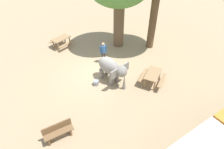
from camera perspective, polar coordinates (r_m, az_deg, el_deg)
The scene contains 7 objects.
ground_plane at distance 13.03m, azimuth -3.96°, elevation 0.41°, with size 60.00×60.00×0.00m, color tan.
elephant at distance 11.74m, azimuth -0.12°, elevation 1.94°, with size 1.57×2.33×1.60m.
person_handler at distance 13.60m, azimuth -2.64°, elevation 7.17°, with size 0.48×0.32×1.62m.
wooden_bench at distance 9.54m, azimuth -16.09°, elevation -16.18°, with size 1.42×0.47×0.88m.
picnic_table_near at distance 12.11m, azimuth 12.27°, elevation -0.38°, with size 2.05×2.04×0.78m.
picnic_table_far at distance 16.31m, azimuth -15.20°, elevation 10.07°, with size 1.89×1.88×0.78m.
feed_bucket at distance 12.02m, azimuth -4.87°, elevation -2.50°, with size 0.36×0.36×0.32m, color gray.
Camera 1 is at (4.82, 9.04, 8.05)m, focal length 30.03 mm.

